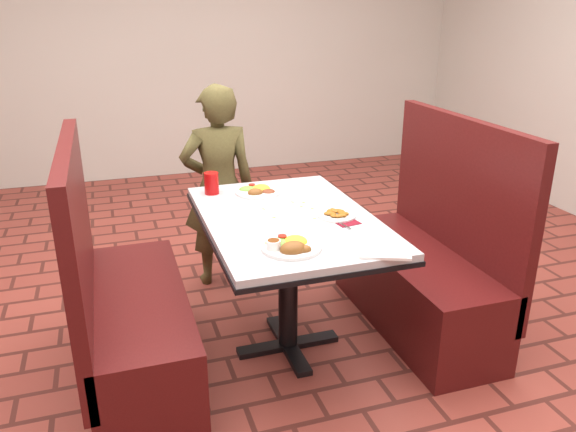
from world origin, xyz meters
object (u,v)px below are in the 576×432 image
object	(u,v)px
booth_bench_right	(424,271)
red_tumbler	(211,183)
dining_table	(288,234)
near_dinner_plate	(290,243)
diner_person	(219,187)
booth_bench_left	(128,317)
plantain_plate	(337,215)
far_dinner_plate	(258,189)

from	to	relation	value
booth_bench_right	red_tumbler	distance (m)	1.27
dining_table	near_dinner_plate	xyz separation A→B (m)	(-0.11, -0.38, 0.12)
dining_table	red_tumbler	bearing A→B (deg)	121.96
booth_bench_right	diner_person	world-z (taller)	diner_person
booth_bench_left	diner_person	bearing A→B (deg)	54.79
red_tumbler	dining_table	bearing A→B (deg)	-58.04
diner_person	near_dinner_plate	size ratio (longest dim) A/B	4.98
booth_bench_right	red_tumbler	xyz separation A→B (m)	(-1.09, 0.46, 0.48)
booth_bench_left	diner_person	size ratio (longest dim) A/B	0.93
booth_bench_right	diner_person	bearing A→B (deg)	137.32
diner_person	plantain_plate	xyz separation A→B (m)	(0.39, -0.98, 0.12)
red_tumbler	booth_bench_right	bearing A→B (deg)	-23.02
diner_person	far_dinner_plate	world-z (taller)	diner_person
plantain_plate	booth_bench_right	bearing A→B (deg)	8.31
diner_person	far_dinner_plate	xyz separation A→B (m)	(0.12, -0.50, 0.13)
plantain_plate	red_tumbler	world-z (taller)	red_tumbler
diner_person	red_tumbler	distance (m)	0.48
booth_bench_right	plantain_plate	size ratio (longest dim) A/B	6.53
dining_table	plantain_plate	xyz separation A→B (m)	(0.22, -0.08, 0.11)
near_dinner_plate	red_tumbler	size ratio (longest dim) A/B	2.19
booth_bench_right	plantain_plate	bearing A→B (deg)	-171.69
diner_person	booth_bench_left	bearing A→B (deg)	54.48
diner_person	far_dinner_plate	distance (m)	0.53
red_tumbler	far_dinner_plate	bearing A→B (deg)	-16.04
far_dinner_plate	plantain_plate	world-z (taller)	far_dinner_plate
booth_bench_left	far_dinner_plate	distance (m)	0.96
booth_bench_left	red_tumbler	bearing A→B (deg)	42.11
red_tumbler	booth_bench_left	bearing A→B (deg)	-137.89
dining_table	booth_bench_right	bearing A→B (deg)	0.00
booth_bench_left	dining_table	bearing A→B (deg)	0.00
dining_table	far_dinner_plate	bearing A→B (deg)	96.77
booth_bench_left	far_dinner_plate	xyz separation A→B (m)	(0.75, 0.39, 0.44)
far_dinner_plate	red_tumbler	bearing A→B (deg)	163.96
diner_person	red_tumbler	size ratio (longest dim) A/B	10.91
dining_table	far_dinner_plate	xyz separation A→B (m)	(-0.05, 0.39, 0.12)
booth_bench_left	red_tumbler	world-z (taller)	booth_bench_left
booth_bench_right	far_dinner_plate	world-z (taller)	booth_bench_right
diner_person	red_tumbler	bearing A→B (deg)	74.25
near_dinner_plate	plantain_plate	xyz separation A→B (m)	(0.34, 0.30, -0.02)
diner_person	near_dinner_plate	bearing A→B (deg)	92.19
diner_person	plantain_plate	distance (m)	1.06
near_dinner_plate	booth_bench_left	bearing A→B (deg)	150.85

